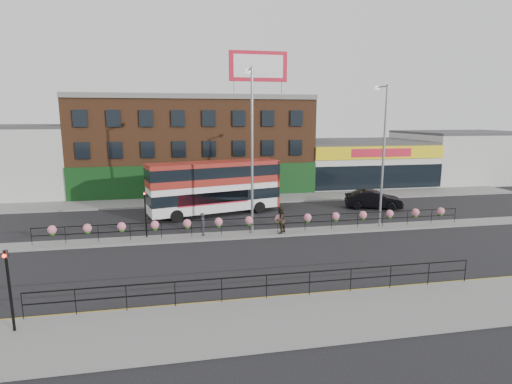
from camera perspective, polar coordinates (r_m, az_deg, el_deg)
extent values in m
plane|color=black|center=(28.17, 1.14, -6.12)|extent=(120.00, 120.00, 0.00)
cube|color=slate|center=(17.41, 9.64, -17.09)|extent=(60.00, 4.00, 0.15)
cube|color=slate|center=(39.62, -2.42, -1.07)|extent=(60.00, 4.00, 0.15)
cube|color=slate|center=(28.15, 1.14, -5.97)|extent=(60.00, 1.60, 0.15)
cube|color=gold|center=(19.38, 7.22, -14.23)|extent=(60.00, 0.10, 0.01)
cube|color=gold|center=(19.23, 7.39, -14.45)|extent=(60.00, 0.10, 0.01)
cube|color=brown|center=(46.52, -8.83, 6.69)|extent=(25.00, 12.00, 10.00)
cube|color=#3F3F42|center=(46.46, -9.01, 13.03)|extent=(25.00, 12.00, 0.30)
cube|color=#0F3612|center=(40.85, -8.39, 1.49)|extent=(25.00, 0.25, 3.40)
cube|color=silver|center=(51.47, 14.16, 4.07)|extent=(15.00, 12.00, 5.00)
cube|color=#3F3F42|center=(51.24, 14.30, 7.01)|extent=(15.00, 12.00, 0.30)
cube|color=yellow|center=(45.88, 17.44, 5.39)|extent=(15.00, 0.25, 1.40)
cube|color=red|center=(45.77, 17.51, 5.38)|extent=(7.00, 0.10, 0.90)
cube|color=black|center=(46.18, 17.26, 2.06)|extent=(15.00, 0.25, 2.60)
cube|color=#B9B9B3|center=(50.23, -32.57, 3.70)|extent=(15.50, 12.00, 7.00)
cube|color=#B9B9B3|center=(59.14, 27.32, 4.51)|extent=(14.50, 12.00, 6.00)
cube|color=#3F3F42|center=(58.95, 27.58, 7.55)|extent=(14.50, 12.00, 0.30)
cube|color=red|center=(42.47, 0.32, 17.52)|extent=(6.00, 0.25, 3.00)
cube|color=silver|center=(42.33, 0.36, 17.54)|extent=(5.10, 0.04, 2.25)
cylinder|color=gray|center=(41.86, -3.16, 14.58)|extent=(0.12, 0.12, 1.40)
cylinder|color=gray|center=(42.81, 3.71, 14.49)|extent=(0.12, 0.12, 1.40)
cube|color=black|center=(27.84, 1.15, -3.66)|extent=(30.00, 0.05, 0.05)
cube|color=black|center=(27.96, 1.15, -4.64)|extent=(30.00, 0.05, 0.05)
cylinder|color=black|center=(29.00, -29.43, -5.60)|extent=(0.04, 0.04, 1.10)
cylinder|color=black|center=(28.41, -25.59, -5.58)|extent=(0.04, 0.04, 1.10)
cylinder|color=black|center=(27.96, -21.62, -5.53)|extent=(0.04, 0.04, 1.10)
cylinder|color=black|center=(27.64, -17.53, -5.45)|extent=(0.04, 0.04, 1.10)
cylinder|color=black|center=(27.46, -13.37, -5.34)|extent=(0.04, 0.04, 1.10)
cylinder|color=black|center=(27.43, -9.18, -5.20)|extent=(0.04, 0.04, 1.10)
cylinder|color=black|center=(27.54, -5.00, -5.04)|extent=(0.04, 0.04, 1.10)
cylinder|color=black|center=(27.80, -0.88, -4.85)|extent=(0.04, 0.04, 1.10)
cylinder|color=black|center=(28.20, 3.14, -4.64)|extent=(0.04, 0.04, 1.10)
cylinder|color=black|center=(28.73, 7.03, -4.42)|extent=(0.04, 0.04, 1.10)
cylinder|color=black|center=(29.38, 10.76, -4.18)|extent=(0.04, 0.04, 1.10)
cylinder|color=black|center=(30.16, 14.31, -3.94)|extent=(0.04, 0.04, 1.10)
cylinder|color=black|center=(31.05, 17.66, -3.70)|extent=(0.04, 0.04, 1.10)
cylinder|color=black|center=(32.03, 20.82, -3.47)|extent=(0.04, 0.04, 1.10)
cylinder|color=black|center=(33.11, 23.78, -3.23)|extent=(0.04, 0.04, 1.10)
cylinder|color=black|center=(34.27, 26.55, -3.01)|extent=(0.04, 0.04, 1.10)
sphere|color=#CE6D80|center=(28.52, -27.12, -4.82)|extent=(0.56, 0.56, 0.56)
sphere|color=#265718|center=(28.58, -27.08, -5.27)|extent=(0.36, 0.36, 0.36)
sphere|color=#CE6D80|center=(27.98, -22.95, -4.76)|extent=(0.56, 0.56, 0.56)
sphere|color=#265718|center=(28.04, -22.92, -5.22)|extent=(0.36, 0.36, 0.36)
sphere|color=#CE6D80|center=(27.60, -18.65, -4.68)|extent=(0.56, 0.56, 0.56)
sphere|color=#265718|center=(27.66, -18.62, -5.14)|extent=(0.36, 0.36, 0.36)
sphere|color=#CE6D80|center=(27.38, -14.25, -4.56)|extent=(0.56, 0.56, 0.56)
sphere|color=#265718|center=(27.44, -14.23, -5.03)|extent=(0.36, 0.36, 0.36)
sphere|color=#CE6D80|center=(27.32, -9.81, -4.42)|extent=(0.56, 0.56, 0.56)
sphere|color=#265718|center=(27.38, -9.79, -4.88)|extent=(0.36, 0.36, 0.36)
sphere|color=#CE6D80|center=(27.42, -5.37, -4.25)|extent=(0.56, 0.56, 0.56)
sphere|color=#265718|center=(27.48, -5.36, -4.71)|extent=(0.36, 0.36, 0.36)
sphere|color=#CE6D80|center=(27.68, -1.00, -4.06)|extent=(0.56, 0.56, 0.56)
sphere|color=#265718|center=(27.74, -1.00, -4.52)|extent=(0.36, 0.36, 0.36)
sphere|color=#CE6D80|center=(28.11, 3.26, -3.85)|extent=(0.56, 0.56, 0.56)
sphere|color=#265718|center=(28.16, 3.26, -4.30)|extent=(0.36, 0.36, 0.36)
sphere|color=#CE6D80|center=(28.68, 7.38, -3.62)|extent=(0.56, 0.56, 0.56)
sphere|color=#265718|center=(28.74, 7.37, -4.07)|extent=(0.36, 0.36, 0.36)
sphere|color=#CE6D80|center=(29.39, 11.31, -3.39)|extent=(0.56, 0.56, 0.56)
sphere|color=#265718|center=(29.45, 11.29, -3.83)|extent=(0.36, 0.36, 0.36)
sphere|color=#CE6D80|center=(30.24, 15.04, -3.16)|extent=(0.56, 0.56, 0.56)
sphere|color=#265718|center=(30.29, 15.02, -3.58)|extent=(0.36, 0.36, 0.36)
sphere|color=#CE6D80|center=(31.20, 18.55, -2.93)|extent=(0.56, 0.56, 0.56)
sphere|color=#265718|center=(31.25, 18.52, -3.34)|extent=(0.36, 0.36, 0.36)
sphere|color=#CE6D80|center=(32.28, 21.83, -2.70)|extent=(0.56, 0.56, 0.56)
sphere|color=#265718|center=(32.33, 21.80, -3.10)|extent=(0.36, 0.36, 0.36)
sphere|color=#CE6D80|center=(33.45, 24.89, -2.48)|extent=(0.56, 0.56, 0.56)
sphere|color=#265718|center=(33.50, 24.86, -2.87)|extent=(0.36, 0.36, 0.36)
cube|color=black|center=(18.05, 1.52, -11.78)|extent=(20.00, 0.05, 0.05)
cube|color=black|center=(18.24, 1.52, -13.22)|extent=(20.00, 0.05, 0.05)
cylinder|color=black|center=(19.03, -30.42, -13.89)|extent=(0.04, 0.04, 1.10)
cylinder|color=black|center=(18.45, -24.39, -14.11)|extent=(0.04, 0.04, 1.10)
cylinder|color=black|center=(18.08, -18.03, -14.19)|extent=(0.04, 0.04, 1.10)
cylinder|color=black|center=(17.92, -11.49, -14.09)|extent=(0.04, 0.04, 1.10)
cylinder|color=black|center=(17.98, -4.91, -13.81)|extent=(0.04, 0.04, 1.10)
cylinder|color=black|center=(18.26, 1.51, -13.37)|extent=(0.04, 0.04, 1.10)
cylinder|color=black|center=(18.75, 7.65, -12.80)|extent=(0.04, 0.04, 1.10)
cylinder|color=black|center=(19.44, 13.38, -12.13)|extent=(0.04, 0.04, 1.10)
cylinder|color=black|center=(20.30, 18.65, -11.41)|extent=(0.04, 0.04, 1.10)
cylinder|color=black|center=(21.32, 23.43, -10.67)|extent=(0.04, 0.04, 1.10)
cylinder|color=black|center=(22.47, 27.73, -9.94)|extent=(0.04, 0.04, 1.10)
cube|color=silver|center=(33.65, -5.94, 0.79)|extent=(11.25, 5.19, 3.99)
cube|color=maroon|center=(33.47, -5.98, 2.72)|extent=(11.32, 5.26, 1.80)
cube|color=black|center=(33.77, -5.92, -0.38)|extent=(11.35, 5.29, 0.90)
cube|color=black|center=(33.45, -5.99, 2.98)|extent=(11.37, 5.31, 0.90)
cube|color=maroon|center=(33.36, -6.01, 4.22)|extent=(11.25, 5.19, 0.12)
cube|color=maroon|center=(35.79, 2.29, 1.43)|extent=(0.84, 2.52, 3.99)
cube|color=red|center=(32.45, -6.00, -0.93)|extent=(5.80, 1.55, 1.00)
cylinder|color=black|center=(31.86, -11.23, -3.41)|extent=(1.04, 0.54, 1.00)
cylinder|color=black|center=(34.22, -12.27, -2.47)|extent=(1.04, 0.54, 1.00)
cylinder|color=black|center=(34.24, 0.50, -2.22)|extent=(1.04, 0.54, 1.00)
cylinder|color=black|center=(36.45, -1.21, -1.42)|extent=(1.04, 0.54, 1.00)
imported|color=black|center=(37.48, 16.42, -1.02)|extent=(4.72, 6.04, 1.65)
imported|color=#292832|center=(27.52, -7.55, -4.58)|extent=(0.74, 0.62, 1.59)
imported|color=black|center=(27.84, 3.46, -3.99)|extent=(1.64, 1.64, 1.90)
cylinder|color=gray|center=(27.12, -0.56, 5.68)|extent=(0.18, 0.18, 11.25)
cylinder|color=gray|center=(28.02, -0.90, 17.13)|extent=(0.11, 1.69, 0.11)
sphere|color=silver|center=(28.84, -1.20, 16.84)|extent=(0.41, 0.41, 0.41)
cylinder|color=gray|center=(30.32, 17.73, 4.73)|extent=(0.16, 0.16, 10.23)
cylinder|color=gray|center=(30.93, 17.58, 14.15)|extent=(0.10, 1.53, 0.10)
sphere|color=silver|center=(31.60, 16.90, 14.01)|extent=(0.37, 0.37, 0.37)
cylinder|color=black|center=(17.87, -31.71, -11.95)|extent=(0.10, 0.10, 3.20)
imported|color=black|center=(17.36, -32.23, -7.04)|extent=(0.15, 0.18, 0.90)
sphere|color=#FF190C|center=(17.30, -32.32, -7.73)|extent=(0.14, 0.14, 0.14)
cylinder|color=black|center=(27.65, -15.50, -3.08)|extent=(0.10, 0.10, 3.20)
imported|color=black|center=(27.33, -15.66, 0.18)|extent=(0.15, 0.18, 0.90)
sphere|color=#FF190C|center=(27.24, -15.66, -0.24)|extent=(0.14, 0.14, 0.14)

